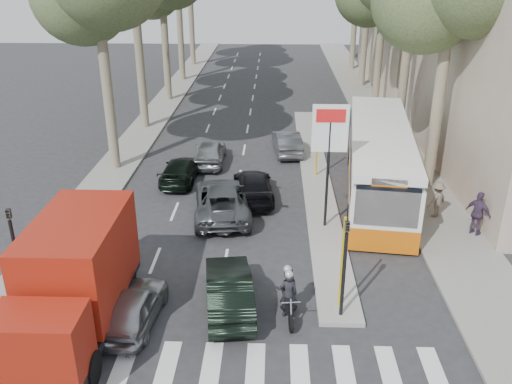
# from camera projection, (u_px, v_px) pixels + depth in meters

# --- Properties ---
(ground) EXTENTS (120.00, 120.00, 0.00)m
(ground) POSITION_uv_depth(u_px,v_px,m) (245.00, 291.00, 19.52)
(ground) COLOR #28282B
(ground) RESTS_ON ground
(sidewalk_right) EXTENTS (3.20, 70.00, 0.12)m
(sidewalk_right) POSITION_uv_depth(u_px,v_px,m) (372.00, 111.00, 42.13)
(sidewalk_right) COLOR gray
(sidewalk_right) RESTS_ON ground
(median_left) EXTENTS (2.40, 64.00, 0.12)m
(median_left) POSITION_uv_depth(u_px,v_px,m) (168.00, 99.00, 45.40)
(median_left) COLOR gray
(median_left) RESTS_ON ground
(traffic_island) EXTENTS (1.50, 26.00, 0.16)m
(traffic_island) POSITION_uv_depth(u_px,v_px,m) (316.00, 176.00, 29.46)
(traffic_island) COLOR gray
(traffic_island) RESTS_ON ground
(billboard) EXTENTS (1.50, 12.10, 5.60)m
(billboard) POSITION_uv_depth(u_px,v_px,m) (329.00, 149.00, 22.51)
(billboard) COLOR yellow
(billboard) RESTS_ON ground
(traffic_light_island) EXTENTS (0.16, 0.41, 3.60)m
(traffic_light_island) POSITION_uv_depth(u_px,v_px,m) (345.00, 253.00, 17.05)
(traffic_light_island) COLOR black
(traffic_light_island) RESTS_ON ground
(traffic_light_left) EXTENTS (0.16, 0.41, 3.60)m
(traffic_light_left) POSITION_uv_depth(u_px,v_px,m) (13.00, 240.00, 17.85)
(traffic_light_left) COLOR black
(traffic_light_left) RESTS_ON ground
(silver_hatchback) EXTENTS (1.80, 3.81, 1.26)m
(silver_hatchback) POSITION_uv_depth(u_px,v_px,m) (134.00, 307.00, 17.54)
(silver_hatchback) COLOR #A9ACB1
(silver_hatchback) RESTS_ON ground
(dark_hatchback) EXTENTS (2.09, 4.50, 1.43)m
(dark_hatchback) POSITION_uv_depth(u_px,v_px,m) (229.00, 289.00, 18.33)
(dark_hatchback) COLOR black
(dark_hatchback) RESTS_ON ground
(queue_car_a) EXTENTS (3.07, 5.63, 1.50)m
(queue_car_a) POSITION_uv_depth(u_px,v_px,m) (222.00, 200.00, 24.99)
(queue_car_a) COLOR #4D5155
(queue_car_a) RESTS_ON ground
(queue_car_b) EXTENTS (2.32, 4.74, 1.33)m
(queue_car_b) POSITION_uv_depth(u_px,v_px,m) (253.00, 186.00, 26.70)
(queue_car_b) COLOR black
(queue_car_b) RESTS_ON ground
(queue_car_c) EXTENTS (1.73, 4.20, 1.42)m
(queue_car_c) POSITION_uv_depth(u_px,v_px,m) (210.00, 152.00, 31.23)
(queue_car_c) COLOR #929399
(queue_car_c) RESTS_ON ground
(queue_car_d) EXTENTS (1.92, 4.31, 1.38)m
(queue_car_d) POSITION_uv_depth(u_px,v_px,m) (287.00, 142.00, 32.93)
(queue_car_d) COLOR #4B4D53
(queue_car_d) RESTS_ON ground
(queue_car_e) EXTENTS (1.90, 4.35, 1.24)m
(queue_car_e) POSITION_uv_depth(u_px,v_px,m) (181.00, 170.00, 28.81)
(queue_car_e) COLOR black
(queue_car_e) RESTS_ON ground
(red_truck) EXTENTS (2.58, 6.70, 3.57)m
(red_truck) POSITION_uv_depth(u_px,v_px,m) (74.00, 278.00, 16.84)
(red_truck) COLOR black
(red_truck) RESTS_ON ground
(city_bus) EXTENTS (4.44, 13.19, 3.41)m
(city_bus) POSITION_uv_depth(u_px,v_px,m) (379.00, 159.00, 26.96)
(city_bus) COLOR #CF5E0B
(city_bus) RESTS_ON ground
(motorcycle) EXTENTS (0.81, 2.11, 1.80)m
(motorcycle) POSITION_uv_depth(u_px,v_px,m) (288.00, 293.00, 17.97)
(motorcycle) COLOR black
(motorcycle) RESTS_ON ground
(pedestrian_near) EXTENTS (1.17, 1.23, 1.95)m
(pedestrian_near) POSITION_uv_depth(u_px,v_px,m) (478.00, 213.00, 22.87)
(pedestrian_near) COLOR #463550
(pedestrian_near) RESTS_ON sidewalk_right
(pedestrian_far) EXTENTS (1.16, 1.03, 1.68)m
(pedestrian_far) POSITION_uv_depth(u_px,v_px,m) (437.00, 199.00, 24.52)
(pedestrian_far) COLOR #6B5F50
(pedestrian_far) RESTS_ON sidewalk_right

